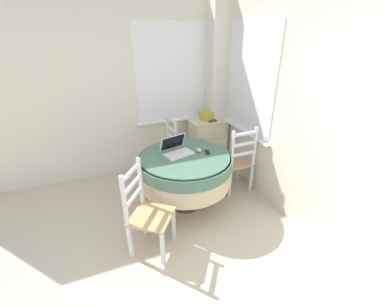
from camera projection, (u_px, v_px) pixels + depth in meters
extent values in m
cube|color=silver|center=(86.00, 95.00, 3.53)|extent=(4.13, 0.06, 2.55)
cube|color=white|center=(172.00, 73.00, 3.82)|extent=(1.10, 0.01, 1.42)
cube|color=white|center=(174.00, 120.00, 4.11)|extent=(1.18, 0.07, 0.02)
cube|color=silver|center=(334.00, 128.00, 2.36)|extent=(0.06, 4.43, 2.55)
cube|color=white|center=(250.00, 79.00, 3.40)|extent=(0.01, 1.10, 1.42)
cube|color=white|center=(243.00, 130.00, 3.71)|extent=(0.07, 1.18, 0.02)
cube|color=silver|center=(217.00, 86.00, 4.03)|extent=(0.28, 0.28, 2.55)
cylinder|color=#4C3D2D|center=(186.00, 204.00, 3.38)|extent=(0.36, 0.36, 0.03)
cylinder|color=#4C3D2D|center=(185.00, 181.00, 3.23)|extent=(0.11, 0.11, 0.68)
cylinder|color=beige|center=(185.00, 170.00, 3.16)|extent=(1.10, 1.10, 0.36)
cylinder|color=#4C7560|center=(185.00, 162.00, 3.11)|extent=(1.13, 1.13, 0.14)
cylinder|color=#4C7560|center=(185.00, 156.00, 3.07)|extent=(1.07, 1.07, 0.02)
cube|color=silver|center=(179.00, 154.00, 3.09)|extent=(0.38, 0.28, 0.02)
cube|color=silver|center=(178.00, 153.00, 3.09)|extent=(0.32, 0.19, 0.00)
cube|color=silver|center=(173.00, 142.00, 3.14)|extent=(0.35, 0.16, 0.19)
cube|color=black|center=(173.00, 142.00, 3.13)|extent=(0.31, 0.13, 0.17)
ellipsoid|color=silver|center=(199.00, 150.00, 3.15)|extent=(0.06, 0.09, 0.04)
cube|color=black|center=(207.00, 152.00, 3.14)|extent=(0.08, 0.13, 0.01)
cube|color=black|center=(207.00, 152.00, 3.14)|extent=(0.06, 0.09, 0.00)
cube|color=tan|center=(162.00, 153.00, 3.84)|extent=(0.42, 0.42, 0.02)
cube|color=silver|center=(148.00, 163.00, 4.01)|extent=(0.04, 0.04, 0.41)
cube|color=silver|center=(155.00, 173.00, 3.73)|extent=(0.04, 0.04, 0.41)
cube|color=silver|center=(169.00, 158.00, 4.14)|extent=(0.04, 0.04, 0.41)
cube|color=silver|center=(177.00, 168.00, 3.86)|extent=(0.04, 0.04, 0.41)
cube|color=silver|center=(167.00, 130.00, 3.92)|extent=(0.03, 0.03, 0.54)
cube|color=silver|center=(176.00, 138.00, 3.64)|extent=(0.03, 0.03, 0.54)
cube|color=silver|center=(171.00, 120.00, 3.69)|extent=(0.04, 0.34, 0.04)
cube|color=silver|center=(171.00, 129.00, 3.75)|extent=(0.04, 0.34, 0.04)
cube|color=silver|center=(172.00, 138.00, 3.81)|extent=(0.04, 0.34, 0.04)
cube|color=tan|center=(235.00, 162.00, 3.58)|extent=(0.41, 0.40, 0.02)
cube|color=silver|center=(238.00, 167.00, 3.87)|extent=(0.03, 0.03, 0.41)
cube|color=silver|center=(218.00, 172.00, 3.75)|extent=(0.03, 0.03, 0.41)
cube|color=silver|center=(251.00, 178.00, 3.59)|extent=(0.03, 0.03, 0.41)
cube|color=silver|center=(230.00, 184.00, 3.47)|extent=(0.03, 0.03, 0.41)
cube|color=silver|center=(255.00, 146.00, 3.37)|extent=(0.03, 0.03, 0.54)
cube|color=silver|center=(232.00, 151.00, 3.25)|extent=(0.03, 0.03, 0.54)
cube|color=silver|center=(245.00, 134.00, 3.22)|extent=(0.34, 0.03, 0.04)
cube|color=silver|center=(244.00, 144.00, 3.29)|extent=(0.34, 0.03, 0.04)
cube|color=silver|center=(243.00, 154.00, 3.35)|extent=(0.34, 0.03, 0.04)
cube|color=tan|center=(151.00, 216.00, 2.54)|extent=(0.55, 0.55, 0.02)
cube|color=silver|center=(163.00, 249.00, 2.45)|extent=(0.05, 0.05, 0.41)
cube|color=silver|center=(174.00, 225.00, 2.75)|extent=(0.05, 0.05, 0.41)
cube|color=silver|center=(130.00, 242.00, 2.53)|extent=(0.05, 0.05, 0.41)
cube|color=silver|center=(144.00, 219.00, 2.83)|extent=(0.05, 0.05, 0.41)
cube|color=silver|center=(124.00, 201.00, 2.31)|extent=(0.04, 0.04, 0.54)
cube|color=silver|center=(140.00, 181.00, 2.61)|extent=(0.04, 0.04, 0.54)
cube|color=silver|center=(131.00, 172.00, 2.37)|extent=(0.22, 0.29, 0.04)
cube|color=silver|center=(132.00, 185.00, 2.43)|extent=(0.22, 0.29, 0.04)
cube|color=silver|center=(134.00, 197.00, 2.49)|extent=(0.22, 0.29, 0.04)
cube|color=beige|center=(207.00, 142.00, 4.29)|extent=(0.56, 0.38, 0.75)
cube|color=beige|center=(208.00, 120.00, 4.12)|extent=(0.59, 0.41, 0.02)
cube|color=beige|center=(213.00, 132.00, 4.02)|extent=(0.49, 0.01, 0.21)
sphere|color=olive|center=(213.00, 132.00, 4.01)|extent=(0.02, 0.02, 0.02)
cube|color=beige|center=(212.00, 147.00, 4.13)|extent=(0.49, 0.01, 0.21)
sphere|color=olive|center=(212.00, 147.00, 4.12)|extent=(0.02, 0.02, 0.02)
cube|color=beige|center=(212.00, 161.00, 4.24)|extent=(0.49, 0.01, 0.21)
sphere|color=olive|center=(212.00, 161.00, 4.23)|extent=(0.02, 0.02, 0.02)
cube|color=gold|center=(207.00, 116.00, 4.07)|extent=(0.17, 0.17, 0.14)
cube|color=#3F3F44|center=(210.00, 119.00, 4.10)|extent=(0.12, 0.24, 0.02)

